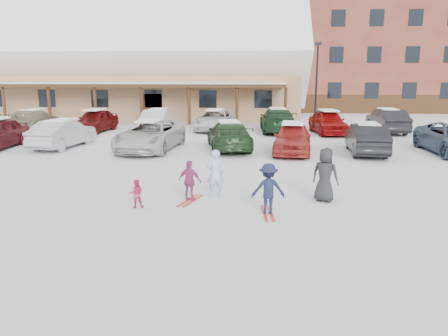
# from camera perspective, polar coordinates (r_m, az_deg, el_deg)

# --- Properties ---
(ground) EXTENTS (160.00, 160.00, 0.00)m
(ground) POSITION_cam_1_polar(r_m,az_deg,el_deg) (12.63, -1.66, -5.39)
(ground) COLOR white
(ground) RESTS_ON ground
(day_lodge) EXTENTS (29.12, 12.50, 10.38)m
(day_lodge) POSITION_cam_1_polar(r_m,az_deg,el_deg) (41.20, -10.82, 12.26)
(day_lodge) COLOR tan
(day_lodge) RESTS_ON ground
(alpine_hotel) EXTENTS (31.48, 14.01, 21.48)m
(alpine_hotel) POSITION_cam_1_polar(r_m,az_deg,el_deg) (51.89, 19.18, 16.97)
(alpine_hotel) COLOR maroon
(alpine_hotel) RESTS_ON ground
(lamp_post) EXTENTS (0.50, 0.25, 6.23)m
(lamp_post) POSITION_cam_1_polar(r_m,az_deg,el_deg) (36.70, 12.01, 11.56)
(lamp_post) COLOR black
(lamp_post) RESTS_ON ground
(conifer_2) EXTENTS (5.28, 5.28, 12.24)m
(conifer_2) POSITION_cam_1_polar(r_m,az_deg,el_deg) (62.38, -27.12, 13.77)
(conifer_2) COLOR black
(conifer_2) RESTS_ON ground
(conifer_3) EXTENTS (3.96, 3.96, 9.18)m
(conifer_3) POSITION_cam_1_polar(r_m,az_deg,el_deg) (56.20, 8.88, 13.48)
(conifer_3) COLOR black
(conifer_3) RESTS_ON ground
(adult_skier) EXTENTS (0.64, 0.52, 1.53)m
(adult_skier) POSITION_cam_1_polar(r_m,az_deg,el_deg) (13.64, -1.17, -0.72)
(adult_skier) COLOR #A2C8EB
(adult_skier) RESTS_ON ground
(toddler_red) EXTENTS (0.47, 0.40, 0.85)m
(toddler_red) POSITION_cam_1_polar(r_m,az_deg,el_deg) (12.91, -11.37, -3.28)
(toddler_red) COLOR #CD2956
(toddler_red) RESTS_ON ground
(child_navy) EXTENTS (0.96, 0.60, 1.43)m
(child_navy) POSITION_cam_1_polar(r_m,az_deg,el_deg) (12.09, 5.80, -2.74)
(child_navy) COLOR #161C3A
(child_navy) RESTS_ON ground
(skis_child_navy) EXTENTS (0.30, 1.41, 0.03)m
(skis_child_navy) POSITION_cam_1_polar(r_m,az_deg,el_deg) (12.28, 5.73, -5.89)
(skis_child_navy) COLOR red
(skis_child_navy) RESTS_ON ground
(child_magenta) EXTENTS (0.80, 0.52, 1.27)m
(child_magenta) POSITION_cam_1_polar(r_m,az_deg,el_deg) (13.26, -4.49, -1.71)
(child_magenta) COLOR #AB3670
(child_magenta) RESTS_ON ground
(skis_child_magenta) EXTENTS (0.61, 1.40, 0.03)m
(skis_child_magenta) POSITION_cam_1_polar(r_m,az_deg,el_deg) (13.43, -4.45, -4.27)
(skis_child_magenta) COLOR red
(skis_child_magenta) RESTS_ON ground
(bystander_dark) EXTENTS (0.96, 0.83, 1.66)m
(bystander_dark) POSITION_cam_1_polar(r_m,az_deg,el_deg) (13.52, 13.08, -0.87)
(bystander_dark) COLOR #262629
(bystander_dark) RESTS_ON ground
(parked_car_1) EXTENTS (2.14, 4.59, 1.46)m
(parked_car_1) POSITION_cam_1_polar(r_m,az_deg,el_deg) (24.39, -20.32, 4.23)
(parked_car_1) COLOR #ABACB0
(parked_car_1) RESTS_ON ground
(parked_car_2) EXTENTS (3.05, 5.66, 1.51)m
(parked_car_2) POSITION_cam_1_polar(r_m,az_deg,el_deg) (22.38, -9.62, 4.23)
(parked_car_2) COLOR silver
(parked_car_2) RESTS_ON ground
(parked_car_3) EXTENTS (2.80, 5.17, 1.42)m
(parked_car_3) POSITION_cam_1_polar(r_m,az_deg,el_deg) (22.34, 0.66, 4.27)
(parked_car_3) COLOR #203B1E
(parked_car_3) RESTS_ON ground
(parked_car_4) EXTENTS (2.27, 4.53, 1.48)m
(parked_car_4) POSITION_cam_1_polar(r_m,az_deg,el_deg) (21.50, 8.94, 3.89)
(parked_car_4) COLOR #AD2D27
(parked_car_4) RESTS_ON ground
(parked_car_5) EXTENTS (1.94, 4.56, 1.46)m
(parked_car_5) POSITION_cam_1_polar(r_m,az_deg,el_deg) (22.23, 18.10, 3.67)
(parked_car_5) COLOR black
(parked_car_5) RESTS_ON ground
(parked_car_7) EXTENTS (2.47, 5.11, 1.43)m
(parked_car_7) POSITION_cam_1_polar(r_m,az_deg,el_deg) (32.21, -23.59, 5.74)
(parked_car_7) COLOR gray
(parked_car_7) RESTS_ON ground
(parked_car_8) EXTENTS (2.23, 4.51, 1.48)m
(parked_car_8) POSITION_cam_1_polar(r_m,az_deg,el_deg) (30.32, -16.46, 5.95)
(parked_car_8) COLOR #5D0C0D
(parked_car_8) RESTS_ON ground
(parked_car_9) EXTENTS (1.60, 4.44, 1.46)m
(parked_car_9) POSITION_cam_1_polar(r_m,az_deg,el_deg) (30.01, -8.61, 6.23)
(parked_car_9) COLOR silver
(parked_car_9) RESTS_ON ground
(parked_car_10) EXTENTS (2.78, 5.25, 1.41)m
(parked_car_10) POSITION_cam_1_polar(r_m,az_deg,el_deg) (29.82, -1.16, 6.28)
(parked_car_10) COLOR silver
(parked_car_10) RESTS_ON ground
(parked_car_11) EXTENTS (2.30, 5.42, 1.56)m
(parked_car_11) POSITION_cam_1_polar(r_m,az_deg,el_deg) (29.16, 7.01, 6.21)
(parked_car_11) COLOR #173820
(parked_car_11) RESTS_ON ground
(parked_car_12) EXTENTS (2.24, 4.61, 1.51)m
(parked_car_12) POSITION_cam_1_polar(r_m,az_deg,el_deg) (28.90, 13.43, 5.87)
(parked_car_12) COLOR #980B0B
(parked_car_12) RESTS_ON ground
(parked_car_13) EXTENTS (1.69, 4.72, 1.55)m
(parked_car_13) POSITION_cam_1_polar(r_m,az_deg,el_deg) (30.61, 20.54, 5.80)
(parked_car_13) COLOR black
(parked_car_13) RESTS_ON ground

